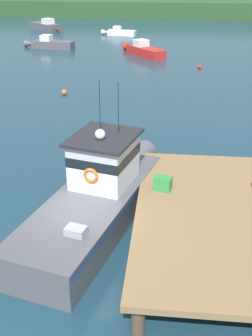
{
  "coord_description": "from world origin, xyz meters",
  "views": [
    {
      "loc": [
        2.76,
        -12.29,
        8.61
      ],
      "look_at": [
        1.2,
        2.56,
        1.4
      ],
      "focal_mm": 46.85,
      "sensor_mm": 36.0,
      "label": 1
    }
  ],
  "objects": [
    {
      "name": "crate_single_by_cleat",
      "position": [
        2.62,
        1.37,
        1.44
      ],
      "size": [
        0.7,
        0.58,
        0.48
      ],
      "primitive_type": "cube",
      "rotation": [
        0.0,
        0.0,
        -0.27
      ],
      "color": "#2D8442",
      "rests_on": "dock"
    },
    {
      "name": "mooring_buoy_inshore",
      "position": [
        -4.56,
        16.54,
        0.19
      ],
      "size": [
        0.39,
        0.39,
        0.39
      ],
      "primitive_type": "sphere",
      "color": "#EA5B19",
      "rests_on": "ground"
    },
    {
      "name": "mooring_buoy_outer",
      "position": [
        5.12,
        25.51,
        0.16
      ],
      "size": [
        0.32,
        0.32,
        0.32
      ],
      "primitive_type": "sphere",
      "color": "red",
      "rests_on": "ground"
    },
    {
      "name": "mooring_buoy_spare_mooring",
      "position": [
        3.09,
        6.33,
        0.18
      ],
      "size": [
        0.36,
        0.36,
        0.36
      ],
      "primitive_type": "sphere",
      "color": "#EA5B19",
      "rests_on": "ground"
    },
    {
      "name": "dock",
      "position": [
        4.8,
        0.0,
        1.07
      ],
      "size": [
        6.0,
        9.0,
        1.2
      ],
      "color": "#4C3D2D",
      "rests_on": "ground"
    },
    {
      "name": "ground_plane",
      "position": [
        0.0,
        0.0,
        0.0
      ],
      "size": [
        200.0,
        200.0,
        0.0
      ],
      "primitive_type": "plane",
      "color": "#193847"
    },
    {
      "name": "moored_boat_far_right",
      "position": [
        -3.77,
        42.25,
        0.37
      ],
      "size": [
        4.3,
        1.67,
        1.07
      ],
      "color": "white",
      "rests_on": "ground"
    },
    {
      "name": "moored_boat_off_the_point",
      "position": [
        -13.63,
        45.21,
        0.52
      ],
      "size": [
        5.36,
        4.67,
        1.51
      ],
      "color": "#4C4C51",
      "rests_on": "ground"
    },
    {
      "name": "moored_boat_near_channel",
      "position": [
        -9.96,
        33.17,
        0.46
      ],
      "size": [
        5.38,
        1.92,
        1.35
      ],
      "color": "#4C4C51",
      "rests_on": "ground"
    },
    {
      "name": "main_fishing_boat",
      "position": [
        0.35,
        1.1,
        1.01
      ],
      "size": [
        4.52,
        9.94,
        4.8
      ],
      "color": "#4C4C51",
      "rests_on": "ground"
    },
    {
      "name": "moored_boat_mid_harbor",
      "position": [
        -0.06,
        30.53,
        0.5
      ],
      "size": [
        4.5,
        5.1,
        1.45
      ],
      "color": "red",
      "rests_on": "ground"
    },
    {
      "name": "far_shoreline",
      "position": [
        0.0,
        62.0,
        1.2
      ],
      "size": [
        120.0,
        8.0,
        2.4
      ],
      "primitive_type": "cube",
      "color": "#284723",
      "rests_on": "ground"
    }
  ]
}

